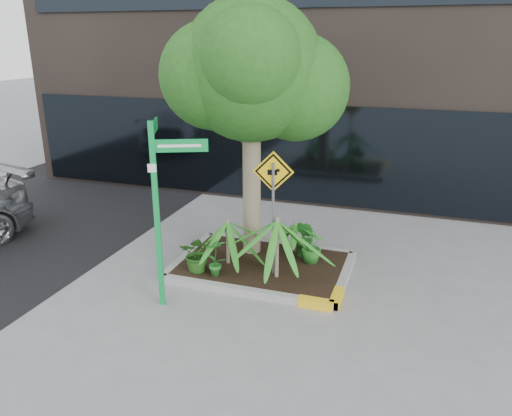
% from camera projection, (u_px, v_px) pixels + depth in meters
% --- Properties ---
extents(ground, '(80.00, 80.00, 0.00)m').
position_uv_depth(ground, '(248.00, 275.00, 9.58)').
color(ground, gray).
rests_on(ground, ground).
extents(planter, '(3.35, 2.36, 0.15)m').
position_uv_depth(planter, '(264.00, 266.00, 9.72)').
color(planter, '#9E9E99').
rests_on(planter, ground).
extents(tree, '(3.43, 3.04, 5.15)m').
position_uv_depth(tree, '(252.00, 70.00, 9.15)').
color(tree, gray).
rests_on(tree, ground).
extents(palm_front, '(1.31, 1.31, 1.46)m').
position_uv_depth(palm_front, '(277.00, 221.00, 8.82)').
color(palm_front, gray).
rests_on(palm_front, ground).
extents(palm_left, '(1.03, 1.03, 1.14)m').
position_uv_depth(palm_left, '(227.00, 222.00, 9.46)').
color(palm_left, gray).
rests_on(palm_left, ground).
extents(palm_back, '(0.72, 0.72, 0.80)m').
position_uv_depth(palm_back, '(295.00, 224.00, 10.09)').
color(palm_back, gray).
rests_on(palm_back, ground).
extents(shrub_a, '(0.80, 0.80, 0.72)m').
position_uv_depth(shrub_a, '(198.00, 253.00, 9.29)').
color(shrub_a, '#215217').
rests_on(shrub_a, planter).
extents(shrub_b, '(0.48, 0.48, 0.68)m').
position_uv_depth(shrub_b, '(311.00, 246.00, 9.66)').
color(shrub_b, '#256B20').
rests_on(shrub_b, planter).
extents(shrub_c, '(0.55, 0.55, 0.74)m').
position_uv_depth(shrub_c, '(215.00, 257.00, 9.11)').
color(shrub_c, '#247525').
rests_on(shrub_c, planter).
extents(shrub_d, '(0.61, 0.61, 0.78)m').
position_uv_depth(shrub_d, '(305.00, 238.00, 9.89)').
color(shrub_d, '#1F681E').
rests_on(shrub_d, planter).
extents(street_sign_post, '(1.15, 0.87, 3.13)m').
position_uv_depth(street_sign_post, '(160.00, 195.00, 7.98)').
color(street_sign_post, '#0E9F42').
rests_on(street_sign_post, ground).
extents(cattle_sign, '(0.71, 0.20, 2.34)m').
position_uv_depth(cattle_sign, '(273.00, 194.00, 8.72)').
color(cattle_sign, slate).
rests_on(cattle_sign, ground).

